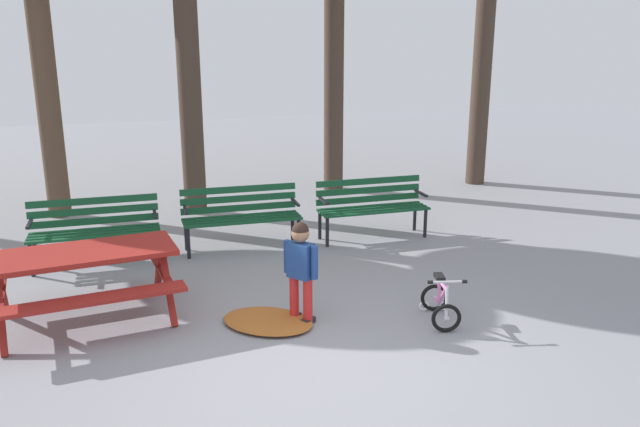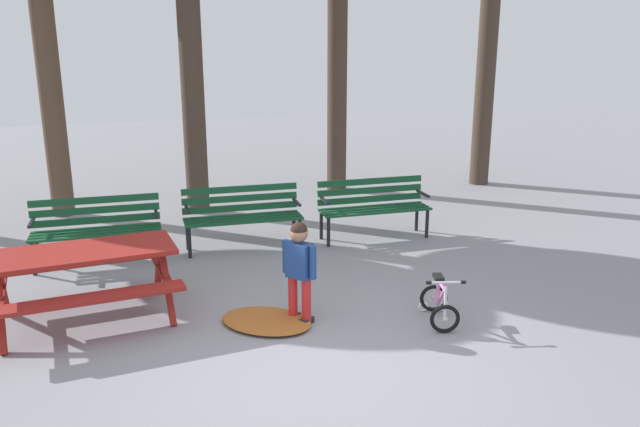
# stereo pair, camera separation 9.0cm
# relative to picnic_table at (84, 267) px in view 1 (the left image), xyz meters

# --- Properties ---
(ground) EXTENTS (36.00, 36.00, 0.00)m
(ground) POSITION_rel_picnic_table_xyz_m (1.96, -1.59, -0.59)
(ground) COLOR gray
(picnic_table) EXTENTS (1.94, 1.53, 0.79)m
(picnic_table) POSITION_rel_picnic_table_xyz_m (0.00, 0.00, 0.00)
(picnic_table) COLOR maroon
(picnic_table) RESTS_ON ground
(park_bench_far_left) EXTENTS (1.61, 0.48, 0.85)m
(park_bench_far_left) POSITION_rel_picnic_table_xyz_m (0.06, 1.80, -0.08)
(park_bench_far_left) COLOR #144728
(park_bench_far_left) RESTS_ON ground
(park_bench_left) EXTENTS (1.61, 0.50, 0.85)m
(park_bench_left) POSITION_rel_picnic_table_xyz_m (1.96, 1.87, -0.08)
(park_bench_left) COLOR #144728
(park_bench_left) RESTS_ON ground
(park_bench_right) EXTENTS (1.61, 0.48, 0.85)m
(park_bench_right) POSITION_rel_picnic_table_xyz_m (3.86, 1.80, -0.08)
(park_bench_right) COLOR #144728
(park_bench_right) RESTS_ON ground
(child_standing) EXTENTS (0.29, 0.33, 1.07)m
(child_standing) POSITION_rel_picnic_table_xyz_m (2.08, -0.68, 0.04)
(child_standing) COLOR red
(child_standing) RESTS_ON ground
(kids_bicycle) EXTENTS (0.48, 0.62, 0.54)m
(kids_bicycle) POSITION_rel_picnic_table_xyz_m (3.46, -1.09, -0.39)
(kids_bicycle) COLOR black
(kids_bicycle) RESTS_ON ground
(leaf_pile) EXTENTS (1.16, 1.11, 0.07)m
(leaf_pile) POSITION_rel_picnic_table_xyz_m (1.74, -0.63, -0.56)
(leaf_pile) COLOR #9E5623
(leaf_pile) RESTS_ON ground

